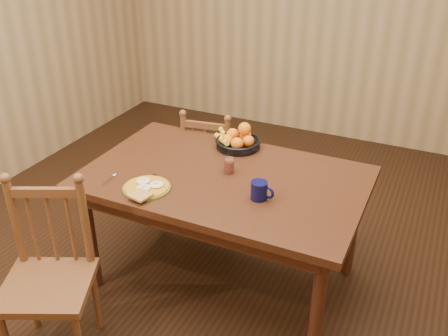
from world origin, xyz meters
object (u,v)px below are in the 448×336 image
at_px(chair_far, 212,165).
at_px(chair_near, 49,278).
at_px(coffee_mug, 260,190).
at_px(dining_table, 224,188).
at_px(breakfast_plate, 146,187).
at_px(fruit_bowl, 238,140).

relative_size(chair_far, chair_near, 0.90).
height_order(chair_near, coffee_mug, chair_near).
bearing_deg(dining_table, chair_far, 122.08).
relative_size(dining_table, chair_far, 1.85).
distance_m(breakfast_plate, fruit_bowl, 0.74).
bearing_deg(chair_far, dining_table, 113.47).
distance_m(dining_table, breakfast_plate, 0.46).
distance_m(dining_table, fruit_bowl, 0.41).
bearing_deg(chair_far, chair_near, 75.21).
height_order(dining_table, coffee_mug, coffee_mug).
bearing_deg(chair_near, breakfast_plate, 41.03).
distance_m(breakfast_plate, coffee_mug, 0.62).
xyz_separation_m(dining_table, chair_far, (-0.40, 0.64, -0.24)).
distance_m(dining_table, chair_near, 1.06).
relative_size(chair_near, fruit_bowl, 2.96).
bearing_deg(chair_far, coffee_mug, 122.13).
xyz_separation_m(dining_table, fruit_bowl, (-0.08, 0.38, 0.13)).
distance_m(dining_table, coffee_mug, 0.34).
distance_m(chair_far, chair_near, 1.53).
xyz_separation_m(dining_table, coffee_mug, (0.28, -0.15, 0.14)).
relative_size(dining_table, chair_near, 1.67).
relative_size(dining_table, breakfast_plate, 5.39).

